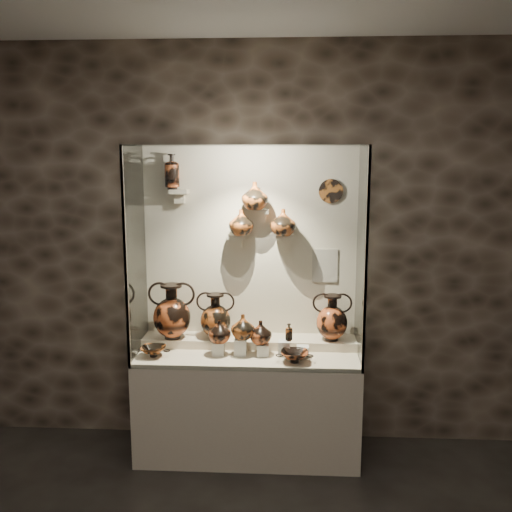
{
  "coord_description": "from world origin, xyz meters",
  "views": [
    {
      "loc": [
        0.3,
        -1.99,
        2.33
      ],
      "look_at": [
        0.06,
        2.24,
        1.58
      ],
      "focal_mm": 40.0,
      "sensor_mm": 36.0,
      "label": 1
    }
  ],
  "objects_px": {
    "amphora_right": "(332,317)",
    "kylix_right": "(295,355)",
    "ovoid_vase_a": "(241,222)",
    "ovoid_vase_c": "(283,222)",
    "lekythos_tall": "(172,169)",
    "jug_b": "(243,327)",
    "jug_c": "(261,332)",
    "kylix_left": "(153,350)",
    "jug_a": "(220,331)",
    "lekythos_small": "(289,331)",
    "ovoid_vase_b": "(255,196)",
    "amphora_mid": "(216,316)",
    "amphora_left": "(172,311)"
  },
  "relations": [
    {
      "from": "kylix_left",
      "to": "lekythos_tall",
      "type": "bearing_deg",
      "value": 91.44
    },
    {
      "from": "kylix_left",
      "to": "amphora_right",
      "type": "bearing_deg",
      "value": 29.27
    },
    {
      "from": "ovoid_vase_b",
      "to": "kylix_right",
      "type": "bearing_deg",
      "value": -34.57
    },
    {
      "from": "lekythos_tall",
      "to": "ovoid_vase_c",
      "type": "bearing_deg",
      "value": -25.93
    },
    {
      "from": "amphora_left",
      "to": "amphora_right",
      "type": "distance_m",
      "value": 1.26
    },
    {
      "from": "jug_b",
      "to": "jug_c",
      "type": "height_order",
      "value": "jug_b"
    },
    {
      "from": "amphora_left",
      "to": "lekythos_tall",
      "type": "xyz_separation_m",
      "value": [
        0.01,
        0.11,
        1.1
      ]
    },
    {
      "from": "amphora_right",
      "to": "jug_c",
      "type": "xyz_separation_m",
      "value": [
        -0.55,
        -0.18,
        -0.07
      ]
    },
    {
      "from": "jug_a",
      "to": "ovoid_vase_b",
      "type": "xyz_separation_m",
      "value": [
        0.25,
        0.24,
        1.0
      ]
    },
    {
      "from": "ovoid_vase_a",
      "to": "ovoid_vase_c",
      "type": "bearing_deg",
      "value": -23.9
    },
    {
      "from": "amphora_left",
      "to": "kylix_right",
      "type": "distance_m",
      "value": 1.03
    },
    {
      "from": "ovoid_vase_b",
      "to": "ovoid_vase_c",
      "type": "height_order",
      "value": "ovoid_vase_b"
    },
    {
      "from": "jug_b",
      "to": "jug_c",
      "type": "xyz_separation_m",
      "value": [
        0.13,
        0.01,
        -0.04
      ]
    },
    {
      "from": "amphora_right",
      "to": "jug_c",
      "type": "height_order",
      "value": "amphora_right"
    },
    {
      "from": "jug_c",
      "to": "ovoid_vase_a",
      "type": "relative_size",
      "value": 0.89
    },
    {
      "from": "jug_b",
      "to": "amphora_left",
      "type": "bearing_deg",
      "value": 154.3
    },
    {
      "from": "amphora_left",
      "to": "amphora_mid",
      "type": "bearing_deg",
      "value": 3.94
    },
    {
      "from": "jug_c",
      "to": "ovoid_vase_a",
      "type": "bearing_deg",
      "value": 109.09
    },
    {
      "from": "jug_b",
      "to": "ovoid_vase_a",
      "type": "relative_size",
      "value": 0.94
    },
    {
      "from": "kylix_right",
      "to": "lekythos_tall",
      "type": "height_order",
      "value": "lekythos_tall"
    },
    {
      "from": "jug_b",
      "to": "ovoid_vase_b",
      "type": "xyz_separation_m",
      "value": [
        0.08,
        0.23,
        0.97
      ]
    },
    {
      "from": "amphora_right",
      "to": "jug_a",
      "type": "relative_size",
      "value": 2.04
    },
    {
      "from": "jug_a",
      "to": "jug_c",
      "type": "xyz_separation_m",
      "value": [
        0.31,
        0.02,
        -0.01
      ]
    },
    {
      "from": "lekythos_tall",
      "to": "ovoid_vase_a",
      "type": "relative_size",
      "value": 1.55
    },
    {
      "from": "amphora_left",
      "to": "ovoid_vase_b",
      "type": "xyz_separation_m",
      "value": [
        0.65,
        0.07,
        0.9
      ]
    },
    {
      "from": "jug_c",
      "to": "lekythos_tall",
      "type": "height_order",
      "value": "lekythos_tall"
    },
    {
      "from": "amphora_right",
      "to": "lekythos_tall",
      "type": "height_order",
      "value": "lekythos_tall"
    },
    {
      "from": "amphora_left",
      "to": "jug_b",
      "type": "relative_size",
      "value": 2.34
    },
    {
      "from": "amphora_left",
      "to": "ovoid_vase_c",
      "type": "relative_size",
      "value": 2.14
    },
    {
      "from": "kylix_left",
      "to": "ovoid_vase_a",
      "type": "relative_size",
      "value": 1.21
    },
    {
      "from": "lekythos_small",
      "to": "kylix_right",
      "type": "bearing_deg",
      "value": -75.41
    },
    {
      "from": "jug_c",
      "to": "ovoid_vase_b",
      "type": "bearing_deg",
      "value": 87.94
    },
    {
      "from": "kylix_left",
      "to": "kylix_right",
      "type": "distance_m",
      "value": 1.06
    },
    {
      "from": "ovoid_vase_b",
      "to": "ovoid_vase_c",
      "type": "distance_m",
      "value": 0.3
    },
    {
      "from": "lekythos_tall",
      "to": "amphora_mid",
      "type": "bearing_deg",
      "value": -37.35
    },
    {
      "from": "amphora_mid",
      "to": "ovoid_vase_b",
      "type": "distance_m",
      "value": 0.99
    },
    {
      "from": "amphora_right",
      "to": "ovoid_vase_c",
      "type": "bearing_deg",
      "value": 158.08
    },
    {
      "from": "amphora_right",
      "to": "kylix_right",
      "type": "relative_size",
      "value": 1.39
    },
    {
      "from": "amphora_mid",
      "to": "jug_c",
      "type": "xyz_separation_m",
      "value": [
        0.36,
        -0.18,
        -0.07
      ]
    },
    {
      "from": "kylix_right",
      "to": "ovoid_vase_c",
      "type": "height_order",
      "value": "ovoid_vase_c"
    },
    {
      "from": "lekythos_tall",
      "to": "amphora_right",
      "type": "bearing_deg",
      "value": -27.35
    },
    {
      "from": "jug_a",
      "to": "kylix_left",
      "type": "height_order",
      "value": "jug_a"
    },
    {
      "from": "lekythos_tall",
      "to": "jug_b",
      "type": "bearing_deg",
      "value": -49.21
    },
    {
      "from": "amphora_right",
      "to": "kylix_right",
      "type": "height_order",
      "value": "amphora_right"
    },
    {
      "from": "amphora_right",
      "to": "lekythos_small",
      "type": "distance_m",
      "value": 0.39
    },
    {
      "from": "amphora_right",
      "to": "jug_b",
      "type": "relative_size",
      "value": 1.94
    },
    {
      "from": "jug_c",
      "to": "kylix_left",
      "type": "xyz_separation_m",
      "value": [
        -0.8,
        -0.08,
        -0.13
      ]
    },
    {
      "from": "kylix_left",
      "to": "lekythos_tall",
      "type": "distance_m",
      "value": 1.39
    },
    {
      "from": "jug_b",
      "to": "kylix_left",
      "type": "bearing_deg",
      "value": 176.04
    },
    {
      "from": "jug_c",
      "to": "ovoid_vase_c",
      "type": "distance_m",
      "value": 0.86
    }
  ]
}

